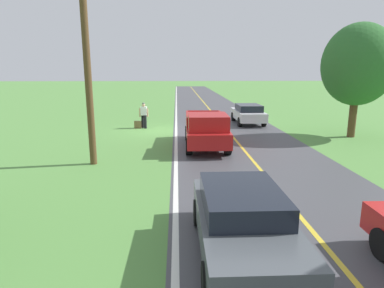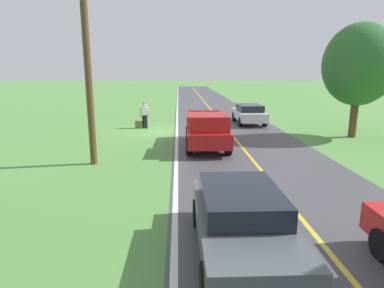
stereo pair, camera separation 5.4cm
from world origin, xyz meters
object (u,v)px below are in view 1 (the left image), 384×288
Objects in this scene: pickup_truck_passing at (206,129)px; tree_far_side_near at (358,65)px; sedan_ahead_same_lane at (242,220)px; sedan_near_oncoming at (248,113)px; utility_pole_roadside at (87,61)px; suitcase_carried at (138,125)px; hitchhiker_walking at (144,114)px.

tree_far_side_near reaches higher than pickup_truck_passing.
tree_far_side_near is at bearing -125.79° from sedan_ahead_same_lane.
sedan_ahead_same_lane is at bearing 77.62° from sedan_near_oncoming.
sedan_ahead_same_lane is at bearing 89.38° from pickup_truck_passing.
tree_far_side_near is at bearing 133.82° from sedan_near_oncoming.
sedan_ahead_same_lane is 9.34m from utility_pole_roadside.
sedan_ahead_same_lane reaches higher than suitcase_carried.
suitcase_carried is at bearing -15.43° from tree_far_side_near.
pickup_truck_passing is (-3.71, 6.04, -0.01)m from hitchhiker_walking.
utility_pole_roadside is (0.86, 8.74, 3.96)m from suitcase_carried.
utility_pole_roadside is (5.00, 2.75, 3.25)m from pickup_truck_passing.
sedan_ahead_same_lane is 0.52× the size of utility_pole_roadside.
hitchhiker_walking is at bearing -58.46° from pickup_truck_passing.
sedan_near_oncoming is at bearing -46.18° from tree_far_side_near.
suitcase_carried is 7.31m from pickup_truck_passing.
sedan_near_oncoming is (-7.89, -1.68, 0.51)m from suitcase_carried.
utility_pole_roadside is at bearing 20.57° from tree_far_side_near.
sedan_near_oncoming is at bearing -167.68° from hitchhiker_walking.
sedan_ahead_same_lane is at bearing 102.71° from hitchhiker_walking.
hitchhiker_walking is at bearing 12.32° from sedan_near_oncoming.
pickup_truck_passing is (-4.13, 5.99, 0.72)m from suitcase_carried.
suitcase_carried is 0.06× the size of utility_pole_roadside.
hitchhiker_walking reaches higher than sedan_ahead_same_lane.
tree_far_side_near is 15.59m from sedan_ahead_same_lane.
sedan_ahead_same_lane is (-3.60, 15.96, -0.23)m from hitchhiker_walking.
sedan_near_oncoming and sedan_ahead_same_lane have the same top height.
suitcase_carried is 0.09× the size of pickup_truck_passing.
suitcase_carried is at bearing -75.80° from sedan_ahead_same_lane.
tree_far_side_near reaches higher than sedan_ahead_same_lane.
sedan_near_oncoming is 18.01m from sedan_ahead_same_lane.
tree_far_side_near is 8.02m from sedan_near_oncoming.
pickup_truck_passing is 1.23× the size of sedan_near_oncoming.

